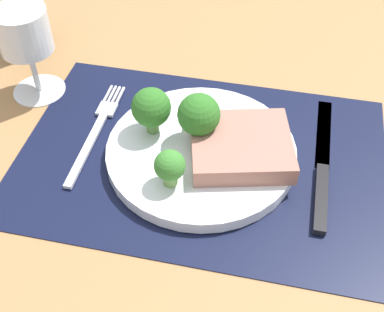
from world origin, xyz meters
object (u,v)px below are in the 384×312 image
(plate, at_px, (201,152))
(knife, at_px, (322,170))
(wine_glass, at_px, (25,37))
(steak, at_px, (242,143))
(fork, at_px, (96,131))

(plate, bearing_deg, knife, 2.05)
(plate, distance_m, knife, 0.15)
(wine_glass, bearing_deg, knife, -10.73)
(plate, height_order, knife, plate)
(knife, bearing_deg, steak, -178.34)
(knife, height_order, wine_glass, wine_glass)
(fork, bearing_deg, knife, -3.97)
(plate, relative_size, steak, 1.98)
(wine_glass, bearing_deg, plate, -17.86)
(plate, xyz_separation_m, wine_glass, (-0.25, 0.08, 0.08))
(fork, height_order, wine_glass, wine_glass)
(fork, distance_m, knife, 0.29)
(plate, relative_size, fork, 1.21)
(plate, relative_size, wine_glass, 1.82)
(steak, bearing_deg, wine_glass, 165.73)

